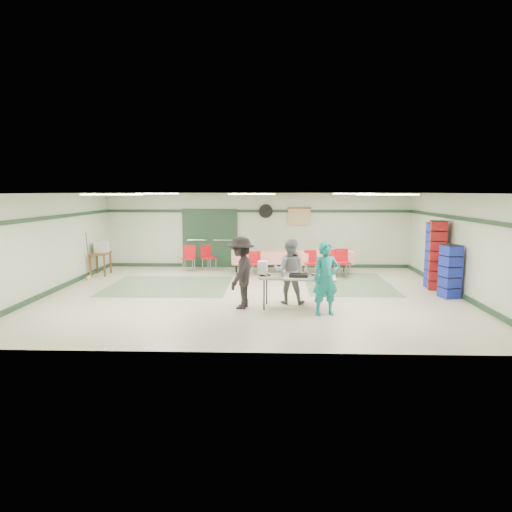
{
  "coord_description": "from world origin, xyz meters",
  "views": [
    {
      "loc": [
        0.52,
        -12.01,
        2.74
      ],
      "look_at": [
        0.11,
        -0.3,
        1.09
      ],
      "focal_mm": 32.0,
      "sensor_mm": 36.0,
      "label": 1
    }
  ],
  "objects_px": {
    "office_printer": "(102,247)",
    "volunteer_teal": "(326,279)",
    "volunteer_grey": "(289,271)",
    "chair_c": "(342,260)",
    "crate_stack_blue_a": "(434,256)",
    "chair_d": "(255,261)",
    "crate_stack_blue_b": "(450,271)",
    "serving_table": "(298,278)",
    "printer_table": "(100,256)",
    "chair_b": "(311,261)",
    "dining_table_b": "(259,257)",
    "dining_table_a": "(324,257)",
    "chair_loose_b": "(189,255)",
    "chair_a": "(329,260)",
    "chair_loose_a": "(208,255)",
    "broom": "(88,255)",
    "crate_stack_red": "(437,255)",
    "volunteer_dark": "(241,272)"
  },
  "relations": [
    {
      "from": "volunteer_grey",
      "to": "chair_b",
      "type": "relative_size",
      "value": 1.87
    },
    {
      "from": "volunteer_dark",
      "to": "chair_d",
      "type": "bearing_deg",
      "value": -169.95
    },
    {
      "from": "volunteer_grey",
      "to": "dining_table_a",
      "type": "bearing_deg",
      "value": -99.72
    },
    {
      "from": "volunteer_teal",
      "to": "serving_table",
      "type": "bearing_deg",
      "value": 121.43
    },
    {
      "from": "serving_table",
      "to": "crate_stack_blue_a",
      "type": "xyz_separation_m",
      "value": [
        4.01,
        2.42,
        0.22
      ]
    },
    {
      "from": "crate_stack_red",
      "to": "serving_table",
      "type": "bearing_deg",
      "value": -151.11
    },
    {
      "from": "office_printer",
      "to": "volunteer_teal",
      "type": "bearing_deg",
      "value": -48.18
    },
    {
      "from": "dining_table_b",
      "to": "printer_table",
      "type": "bearing_deg",
      "value": 177.83
    },
    {
      "from": "volunteer_teal",
      "to": "dining_table_b",
      "type": "xyz_separation_m",
      "value": [
        -1.64,
        5.21,
        -0.25
      ]
    },
    {
      "from": "printer_table",
      "to": "office_printer",
      "type": "relative_size",
      "value": 2.02
    },
    {
      "from": "chair_a",
      "to": "printer_table",
      "type": "height_order",
      "value": "chair_a"
    },
    {
      "from": "crate_stack_blue_b",
      "to": "dining_table_a",
      "type": "bearing_deg",
      "value": 129.98
    },
    {
      "from": "serving_table",
      "to": "office_printer",
      "type": "xyz_separation_m",
      "value": [
        -6.29,
        4.29,
        0.21
      ]
    },
    {
      "from": "chair_b",
      "to": "broom",
      "type": "height_order",
      "value": "broom"
    },
    {
      "from": "serving_table",
      "to": "printer_table",
      "type": "height_order",
      "value": "serving_table"
    },
    {
      "from": "volunteer_grey",
      "to": "chair_a",
      "type": "relative_size",
      "value": 1.82
    },
    {
      "from": "serving_table",
      "to": "chair_loose_b",
      "type": "bearing_deg",
      "value": 130.85
    },
    {
      "from": "serving_table",
      "to": "chair_d",
      "type": "height_order",
      "value": "chair_d"
    },
    {
      "from": "dining_table_a",
      "to": "chair_loose_a",
      "type": "bearing_deg",
      "value": 165.97
    },
    {
      "from": "volunteer_dark",
      "to": "chair_d",
      "type": "height_order",
      "value": "volunteer_dark"
    },
    {
      "from": "crate_stack_red",
      "to": "printer_table",
      "type": "bearing_deg",
      "value": 169.44
    },
    {
      "from": "volunteer_teal",
      "to": "crate_stack_blue_a",
      "type": "distance_m",
      "value": 4.56
    },
    {
      "from": "volunteer_teal",
      "to": "crate_stack_red",
      "type": "xyz_separation_m",
      "value": [
        3.42,
        2.8,
        0.15
      ]
    },
    {
      "from": "dining_table_b",
      "to": "office_printer",
      "type": "relative_size",
      "value": 4.23
    },
    {
      "from": "dining_table_a",
      "to": "dining_table_b",
      "type": "xyz_separation_m",
      "value": [
        -2.2,
        -0.0,
        -0.0
      ]
    },
    {
      "from": "crate_stack_blue_b",
      "to": "crate_stack_blue_a",
      "type": "bearing_deg",
      "value": 90.0
    },
    {
      "from": "crate_stack_blue_a",
      "to": "broom",
      "type": "xyz_separation_m",
      "value": [
        -10.38,
        0.93,
        -0.18
      ]
    },
    {
      "from": "crate_stack_blue_b",
      "to": "volunteer_grey",
      "type": "bearing_deg",
      "value": -170.09
    },
    {
      "from": "chair_loose_a",
      "to": "office_printer",
      "type": "xyz_separation_m",
      "value": [
        -3.43,
        -0.8,
        0.37
      ]
    },
    {
      "from": "dining_table_b",
      "to": "chair_c",
      "type": "height_order",
      "value": "chair_c"
    },
    {
      "from": "chair_loose_b",
      "to": "volunteer_grey",
      "type": "bearing_deg",
      "value": -51.32
    },
    {
      "from": "dining_table_a",
      "to": "chair_a",
      "type": "distance_m",
      "value": 0.57
    },
    {
      "from": "chair_loose_b",
      "to": "dining_table_a",
      "type": "bearing_deg",
      "value": -1.46
    },
    {
      "from": "chair_c",
      "to": "crate_stack_blue_a",
      "type": "height_order",
      "value": "crate_stack_blue_a"
    },
    {
      "from": "chair_loose_a",
      "to": "chair_c",
      "type": "bearing_deg",
      "value": -56.41
    },
    {
      "from": "dining_table_b",
      "to": "chair_c",
      "type": "relative_size",
      "value": 2.1
    },
    {
      "from": "dining_table_a",
      "to": "chair_loose_b",
      "type": "bearing_deg",
      "value": 169.0
    },
    {
      "from": "chair_a",
      "to": "broom",
      "type": "distance_m",
      "value": 7.65
    },
    {
      "from": "dining_table_b",
      "to": "chair_c",
      "type": "xyz_separation_m",
      "value": [
        2.72,
        -0.56,
        -0.01
      ]
    },
    {
      "from": "dining_table_b",
      "to": "chair_loose_a",
      "type": "relative_size",
      "value": 2.13
    },
    {
      "from": "chair_b",
      "to": "broom",
      "type": "distance_m",
      "value": 7.05
    },
    {
      "from": "serving_table",
      "to": "volunteer_grey",
      "type": "distance_m",
      "value": 0.51
    },
    {
      "from": "chair_d",
      "to": "chair_b",
      "type": "bearing_deg",
      "value": -15.73
    },
    {
      "from": "chair_d",
      "to": "crate_stack_blue_b",
      "type": "height_order",
      "value": "crate_stack_blue_b"
    },
    {
      "from": "chair_a",
      "to": "chair_loose_a",
      "type": "xyz_separation_m",
      "value": [
        -4.1,
        1.03,
        0.01
      ]
    },
    {
      "from": "volunteer_dark",
      "to": "chair_b",
      "type": "relative_size",
      "value": 1.99
    },
    {
      "from": "chair_loose_a",
      "to": "office_printer",
      "type": "bearing_deg",
      "value": 149.45
    },
    {
      "from": "volunteer_teal",
      "to": "volunteer_grey",
      "type": "relative_size",
      "value": 1.02
    },
    {
      "from": "volunteer_teal",
      "to": "chair_c",
      "type": "xyz_separation_m",
      "value": [
        1.08,
        4.65,
        -0.26
      ]
    },
    {
      "from": "volunteer_teal",
      "to": "dining_table_b",
      "type": "distance_m",
      "value": 5.47
    }
  ]
}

